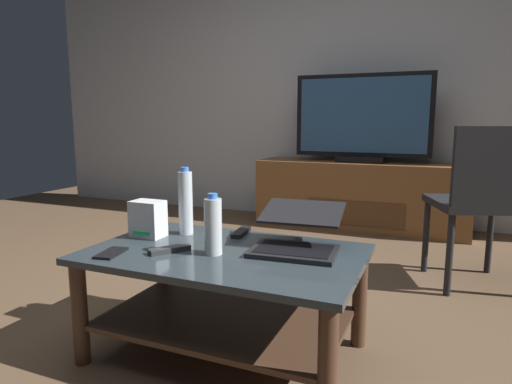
# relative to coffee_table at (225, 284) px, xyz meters

# --- Properties ---
(ground_plane) EXTENTS (7.68, 7.68, 0.00)m
(ground_plane) POSITION_rel_coffee_table_xyz_m (-0.13, 0.18, -0.29)
(ground_plane) COLOR brown
(back_wall) EXTENTS (6.40, 0.12, 2.80)m
(back_wall) POSITION_rel_coffee_table_xyz_m (-0.13, 2.64, 1.11)
(back_wall) COLOR silver
(back_wall) RESTS_ON ground
(coffee_table) EXTENTS (1.05, 0.65, 0.43)m
(coffee_table) POSITION_rel_coffee_table_xyz_m (0.00, 0.00, 0.00)
(coffee_table) COLOR #2D383D
(coffee_table) RESTS_ON ground
(media_cabinet) EXTENTS (1.76, 0.45, 0.57)m
(media_cabinet) POSITION_rel_coffee_table_xyz_m (0.13, 2.32, -0.01)
(media_cabinet) COLOR brown
(media_cabinet) RESTS_ON ground
(television) EXTENTS (1.12, 0.20, 0.73)m
(television) POSITION_rel_coffee_table_xyz_m (0.13, 2.30, 0.63)
(television) COLOR black
(television) RESTS_ON media_cabinet
(dining_chair) EXTENTS (0.56, 0.56, 0.90)m
(dining_chair) POSITION_rel_coffee_table_xyz_m (0.97, 1.15, 0.22)
(dining_chair) COLOR black
(dining_chair) RESTS_ON ground
(laptop) EXTENTS (0.35, 0.40, 0.16)m
(laptop) POSITION_rel_coffee_table_xyz_m (0.25, 0.13, 0.19)
(laptop) COLOR black
(laptop) RESTS_ON coffee_table
(router_box) EXTENTS (0.14, 0.10, 0.16)m
(router_box) POSITION_rel_coffee_table_xyz_m (-0.40, 0.06, 0.21)
(router_box) COLOR silver
(router_box) RESTS_ON coffee_table
(water_bottle_near) EXTENTS (0.06, 0.06, 0.30)m
(water_bottle_near) POSITION_rel_coffee_table_xyz_m (-0.27, 0.16, 0.28)
(water_bottle_near) COLOR silver
(water_bottle_near) RESTS_ON coffee_table
(water_bottle_far) EXTENTS (0.07, 0.07, 0.23)m
(water_bottle_far) POSITION_rel_coffee_table_xyz_m (-0.02, -0.05, 0.24)
(water_bottle_far) COLOR silver
(water_bottle_far) RESTS_ON coffee_table
(cell_phone) EXTENTS (0.10, 0.15, 0.01)m
(cell_phone) POSITION_rel_coffee_table_xyz_m (-0.37, -0.20, 0.14)
(cell_phone) COLOR black
(cell_phone) RESTS_ON coffee_table
(tv_remote) EXTENTS (0.06, 0.16, 0.02)m
(tv_remote) POSITION_rel_coffee_table_xyz_m (-0.04, 0.25, 0.14)
(tv_remote) COLOR black
(tv_remote) RESTS_ON coffee_table
(soundbar_remote) EXTENTS (0.13, 0.16, 0.02)m
(soundbar_remote) POSITION_rel_coffee_table_xyz_m (-0.19, -0.09, 0.14)
(soundbar_remote) COLOR #2D2D30
(soundbar_remote) RESTS_ON coffee_table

